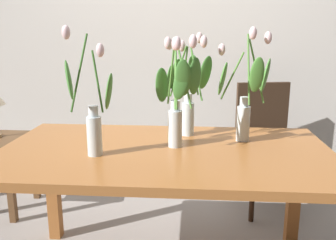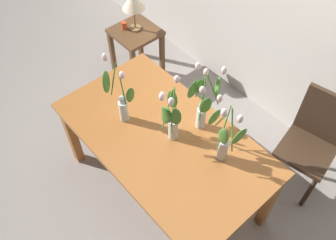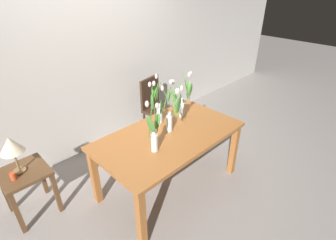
# 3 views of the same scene
# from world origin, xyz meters

# --- Properties ---
(ground_plane) EXTENTS (18.00, 18.00, 0.00)m
(ground_plane) POSITION_xyz_m (0.00, 0.00, 0.00)
(ground_plane) COLOR gray
(dining_table) EXTENTS (1.60, 0.90, 0.74)m
(dining_table) POSITION_xyz_m (0.00, 0.00, 0.65)
(dining_table) COLOR #A3602D
(dining_table) RESTS_ON ground
(tulip_vase_0) EXTENTS (0.24, 0.21, 0.54)m
(tulip_vase_0) POSITION_xyz_m (0.06, 0.02, 0.97)
(tulip_vase_0) COLOR silver
(tulip_vase_0) RESTS_ON dining_table
(tulip_vase_1) EXTENTS (0.27, 0.26, 0.55)m
(tulip_vase_1) POSITION_xyz_m (0.10, 0.27, 0.97)
(tulip_vase_1) COLOR silver
(tulip_vase_1) RESTS_ON dining_table
(tulip_vase_2) EXTENTS (0.29, 0.16, 0.57)m
(tulip_vase_2) POSITION_xyz_m (0.39, 0.16, 0.96)
(tulip_vase_2) COLOR silver
(tulip_vase_2) RESTS_ON dining_table
(tulip_vase_3) EXTENTS (0.21, 0.17, 0.58)m
(tulip_vase_3) POSITION_xyz_m (-0.31, -0.11, 0.92)
(tulip_vase_3) COLOR silver
(tulip_vase_3) RESTS_ON dining_table
(dining_chair) EXTENTS (0.47, 0.47, 0.93)m
(dining_chair) POSITION_xyz_m (0.67, 0.96, 0.52)
(dining_chair) COLOR #382619
(dining_chair) RESTS_ON ground
(side_table) EXTENTS (0.44, 0.44, 0.55)m
(side_table) POSITION_xyz_m (-1.30, 0.74, 0.43)
(side_table) COLOR brown
(side_table) RESTS_ON ground
(table_lamp) EXTENTS (0.22, 0.22, 0.40)m
(table_lamp) POSITION_xyz_m (-1.32, 0.76, 0.86)
(table_lamp) COLOR olive
(table_lamp) RESTS_ON side_table
(pillar_candle) EXTENTS (0.06, 0.06, 0.07)m
(pillar_candle) POSITION_xyz_m (-1.40, 0.68, 0.59)
(pillar_candle) COLOR #CC4C23
(pillar_candle) RESTS_ON side_table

